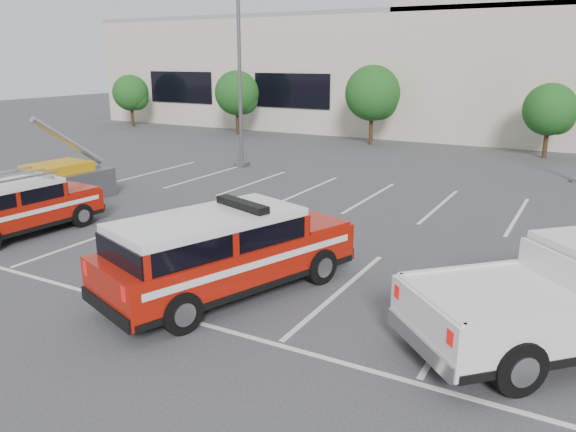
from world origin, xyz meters
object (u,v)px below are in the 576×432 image
(tree_left, at_px, (238,95))
(tree_mid_right, at_px, (551,111))
(tree_far_left, at_px, (132,94))
(light_pole_left, at_px, (239,59))
(tree_mid_left, at_px, (374,95))
(fire_chief_suv, at_px, (226,258))
(convention_building, at_px, (492,65))
(ladder_suv, at_px, (16,211))
(utility_rig, at_px, (55,184))

(tree_left, bearing_deg, tree_mid_right, -0.00)
(tree_far_left, height_order, light_pole_left, light_pole_left)
(tree_mid_left, relative_size, fire_chief_suv, 0.76)
(convention_building, distance_m, ladder_suv, 33.83)
(utility_rig, bearing_deg, tree_mid_right, 55.51)
(tree_mid_right, bearing_deg, convention_building, 116.57)
(tree_far_left, bearing_deg, utility_rig, -52.83)
(tree_mid_left, relative_size, ladder_suv, 0.98)
(tree_far_left, relative_size, light_pole_left, 0.39)
(tree_left, distance_m, tree_mid_left, 10.00)
(convention_building, height_order, tree_far_left, convention_building)
(convention_building, height_order, light_pole_left, convention_building)
(ladder_suv, bearing_deg, tree_mid_right, 64.99)
(tree_far_left, xyz_separation_m, tree_left, (10.00, 0.00, 0.27))
(tree_far_left, height_order, tree_mid_left, tree_mid_left)
(light_pole_left, height_order, ladder_suv, light_pole_left)
(tree_far_left, height_order, tree_left, tree_left)
(light_pole_left, bearing_deg, tree_mid_left, 72.90)
(tree_far_left, relative_size, fire_chief_suv, 0.62)
(fire_chief_suv, bearing_deg, ladder_suv, -164.15)
(convention_building, height_order, tree_mid_right, convention_building)
(tree_far_left, bearing_deg, tree_mid_right, 0.00)
(tree_far_left, distance_m, tree_left, 10.00)
(tree_mid_left, bearing_deg, fire_chief_suv, -77.11)
(tree_far_left, bearing_deg, convention_building, 21.37)
(convention_building, xyz_separation_m, tree_mid_right, (4.91, -9.82, -2.22))
(light_pole_left, bearing_deg, utility_rig, -103.62)
(fire_chief_suv, relative_size, ladder_suv, 1.29)
(tree_left, xyz_separation_m, light_pole_left, (6.91, -10.05, 2.41))
(tree_mid_left, bearing_deg, tree_mid_right, -0.00)
(fire_chief_suv, bearing_deg, tree_mid_right, 98.12)
(light_pole_left, relative_size, fire_chief_suv, 1.60)
(convention_building, bearing_deg, utility_rig, -109.69)
(light_pole_left, height_order, fire_chief_suv, light_pole_left)
(tree_mid_right, height_order, light_pole_left, light_pole_left)
(convention_building, distance_m, tree_mid_right, 11.20)
(light_pole_left, bearing_deg, tree_mid_right, 37.50)
(tree_left, distance_m, light_pole_left, 12.43)
(fire_chief_suv, bearing_deg, utility_rig, 178.84)
(tree_mid_right, bearing_deg, tree_mid_left, 180.00)
(tree_mid_left, height_order, light_pole_left, light_pole_left)
(light_pole_left, bearing_deg, convention_building, 67.61)
(tree_far_left, height_order, utility_rig, tree_far_left)
(tree_far_left, distance_m, fire_chief_suv, 34.49)
(convention_building, xyz_separation_m, tree_mid_left, (-5.09, -9.82, -1.68))
(convention_building, height_order, fire_chief_suv, convention_building)
(tree_far_left, bearing_deg, fire_chief_suv, -42.65)
(convention_building, relative_size, light_pole_left, 5.86)
(ladder_suv, bearing_deg, utility_rig, 130.29)
(fire_chief_suv, bearing_deg, tree_mid_left, 122.29)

